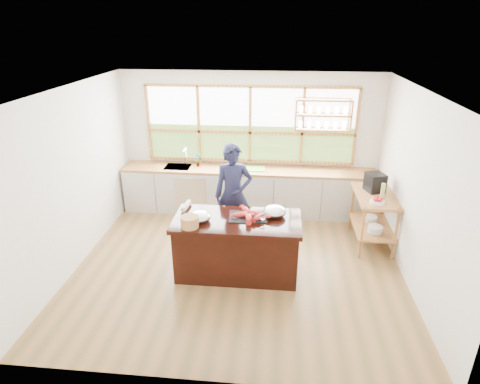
# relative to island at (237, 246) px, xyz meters

# --- Properties ---
(ground_plane) EXTENTS (5.00, 5.00, 0.00)m
(ground_plane) POSITION_rel_island_xyz_m (0.00, 0.20, -0.45)
(ground_plane) COLOR olive
(room_shell) EXTENTS (5.02, 4.52, 2.71)m
(room_shell) POSITION_rel_island_xyz_m (0.02, 0.71, 1.30)
(room_shell) COLOR silver
(room_shell) RESTS_ON ground_plane
(back_counter) EXTENTS (4.90, 0.63, 0.90)m
(back_counter) POSITION_rel_island_xyz_m (-0.02, 2.14, 0.00)
(back_counter) COLOR beige
(back_counter) RESTS_ON ground_plane
(right_shelf_unit) EXTENTS (0.62, 1.10, 0.90)m
(right_shelf_unit) POSITION_rel_island_xyz_m (2.19, 1.09, 0.15)
(right_shelf_unit) COLOR #9F5930
(right_shelf_unit) RESTS_ON ground_plane
(island) EXTENTS (1.85, 0.90, 0.90)m
(island) POSITION_rel_island_xyz_m (0.00, 0.00, 0.00)
(island) COLOR black
(island) RESTS_ON ground_plane
(cook) EXTENTS (0.70, 0.52, 1.74)m
(cook) POSITION_rel_island_xyz_m (-0.16, 0.95, 0.42)
(cook) COLOR #171834
(cook) RESTS_ON ground_plane
(potted_plant) EXTENTS (0.14, 0.10, 0.25)m
(potted_plant) POSITION_rel_island_xyz_m (-1.01, 2.20, 0.57)
(potted_plant) COLOR slate
(potted_plant) RESTS_ON back_counter
(cutting_board) EXTENTS (0.43, 0.34, 0.01)m
(cutting_board) POSITION_rel_island_xyz_m (0.11, 2.14, 0.45)
(cutting_board) COLOR #59B533
(cutting_board) RESTS_ON back_counter
(espresso_machine) EXTENTS (0.35, 0.36, 0.31)m
(espresso_machine) POSITION_rel_island_xyz_m (2.19, 1.27, 0.60)
(espresso_machine) COLOR black
(espresso_machine) RESTS_ON right_shelf_unit
(wine_bottle) EXTENTS (0.08, 0.08, 0.27)m
(wine_bottle) POSITION_rel_island_xyz_m (2.24, 0.92, 0.58)
(wine_bottle) COLOR #90A959
(wine_bottle) RESTS_ON right_shelf_unit
(fruit_bowl) EXTENTS (0.23, 0.23, 0.11)m
(fruit_bowl) POSITION_rel_island_xyz_m (2.14, 0.76, 0.49)
(fruit_bowl) COLOR silver
(fruit_bowl) RESTS_ON right_shelf_unit
(slate_board) EXTENTS (0.58, 0.44, 0.02)m
(slate_board) POSITION_rel_island_xyz_m (0.15, 0.09, 0.45)
(slate_board) COLOR black
(slate_board) RESTS_ON island
(lobster_pile) EXTENTS (0.52, 0.48, 0.08)m
(lobster_pile) POSITION_rel_island_xyz_m (0.17, 0.06, 0.50)
(lobster_pile) COLOR red
(lobster_pile) RESTS_ON slate_board
(mixing_bowl_left) EXTENTS (0.31, 0.31, 0.15)m
(mixing_bowl_left) POSITION_rel_island_xyz_m (-0.52, -0.10, 0.51)
(mixing_bowl_left) COLOR silver
(mixing_bowl_left) RESTS_ON island
(mixing_bowl_right) EXTENTS (0.34, 0.34, 0.16)m
(mixing_bowl_right) POSITION_rel_island_xyz_m (0.54, 0.17, 0.52)
(mixing_bowl_right) COLOR silver
(mixing_bowl_right) RESTS_ON island
(wine_glass) EXTENTS (0.08, 0.08, 0.22)m
(wine_glass) POSITION_rel_island_xyz_m (0.38, -0.21, 0.61)
(wine_glass) COLOR white
(wine_glass) RESTS_ON island
(wicker_basket) EXTENTS (0.25, 0.25, 0.16)m
(wicker_basket) POSITION_rel_island_xyz_m (-0.63, -0.30, 0.53)
(wicker_basket) COLOR #A66A41
(wicker_basket) RESTS_ON island
(parchment_roll) EXTENTS (0.11, 0.31, 0.08)m
(parchment_roll) POSITION_rel_island_xyz_m (-0.81, 0.29, 0.49)
(parchment_roll) COLOR silver
(parchment_roll) RESTS_ON island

